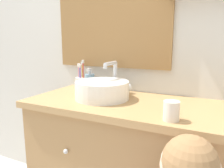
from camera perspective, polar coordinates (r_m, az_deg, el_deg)
wall_back at (r=1.40m, az=10.13°, el=17.93°), size 3.20×0.18×2.50m
sink_basin at (r=1.23m, az=-2.44°, el=-1.37°), size 0.30×0.36×0.20m
toothbrush_holder at (r=1.51m, az=-8.13°, el=0.61°), size 0.08×0.08×0.20m
soap_dispenser at (r=1.43m, az=-5.81°, el=0.53°), size 0.06×0.06×0.15m
drinking_cup at (r=0.92m, az=15.23°, el=-6.79°), size 0.07×0.07×0.08m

